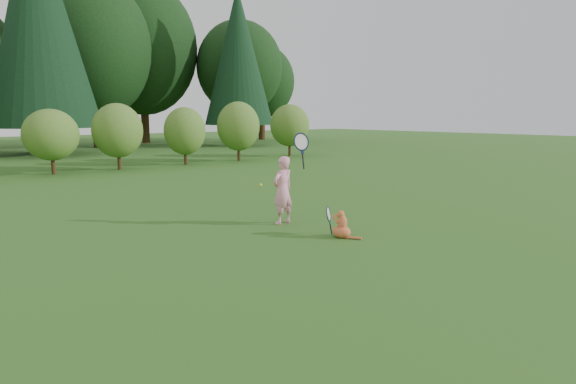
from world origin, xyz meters
TOP-DOWN VIEW (x-y plane):
  - ground at (0.00, 0.00)m, footprint 100.00×100.00m
  - shrub_row at (0.00, 13.00)m, footprint 28.00×3.00m
  - woodland_backdrop at (0.00, 23.00)m, footprint 48.00×10.00m
  - child at (0.37, 1.15)m, footprint 0.79×0.53m
  - cat at (0.48, -0.35)m, footprint 0.35×0.68m
  - tennis_ball at (0.49, 2.08)m, footprint 0.07×0.07m

SIDE VIEW (x-z plane):
  - ground at x=0.00m, z-range 0.00..0.00m
  - cat at x=0.48m, z-range -0.08..0.60m
  - tennis_ball at x=0.49m, z-range 0.63..0.70m
  - child at x=0.37m, z-range -0.30..1.71m
  - shrub_row at x=0.00m, z-range 0.00..2.80m
  - woodland_backdrop at x=0.00m, z-range 0.00..15.00m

